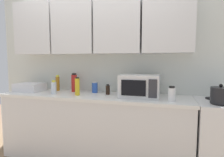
# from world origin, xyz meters

# --- Properties ---
(wall_back_with_cabinets) EXTENTS (3.42, 0.38, 2.60)m
(wall_back_with_cabinets) POSITION_xyz_m (0.00, -0.07, 1.58)
(wall_back_with_cabinets) COLOR silver
(wall_back_with_cabinets) RESTS_ON ground_plane
(counter_run) EXTENTS (2.55, 0.63, 0.90)m
(counter_run) POSITION_xyz_m (0.00, -0.30, 0.45)
(counter_run) COLOR silver
(counter_run) RESTS_ON ground_plane
(kettle) EXTENTS (0.20, 0.20, 0.20)m
(kettle) POSITION_xyz_m (1.49, -0.46, 1.00)
(kettle) COLOR black
(kettle) RESTS_ON stove_range
(microwave) EXTENTS (0.48, 0.37, 0.28)m
(microwave) POSITION_xyz_m (0.62, -0.31, 1.04)
(microwave) COLOR silver
(microwave) RESTS_ON counter_run
(dish_rack) EXTENTS (0.38, 0.30, 0.12)m
(dish_rack) POSITION_xyz_m (-1.02, -0.30, 0.96)
(dish_rack) COLOR silver
(dish_rack) RESTS_ON counter_run
(bottle_white_jar) EXTENTS (0.08, 0.08, 0.17)m
(bottle_white_jar) POSITION_xyz_m (1.00, -0.46, 0.98)
(bottle_white_jar) COLOR white
(bottle_white_jar) RESTS_ON counter_run
(bottle_yellow_mustard) EXTENTS (0.06, 0.06, 0.24)m
(bottle_yellow_mustard) POSITION_xyz_m (-0.19, -0.40, 1.02)
(bottle_yellow_mustard) COLOR gold
(bottle_yellow_mustard) RESTS_ON counter_run
(bottle_red_sauce) EXTENTS (0.08, 0.08, 0.27)m
(bottle_red_sauce) POSITION_xyz_m (-0.36, -0.14, 1.03)
(bottle_red_sauce) COLOR red
(bottle_red_sauce) RESTS_ON counter_run
(bottle_blue_cleaner) EXTENTS (0.08, 0.08, 0.16)m
(bottle_blue_cleaner) POSITION_xyz_m (-0.04, -0.15, 0.98)
(bottle_blue_cleaner) COLOR #2D56B7
(bottle_blue_cleaner) RESTS_ON counter_run
(bottle_soy_dark) EXTENTS (0.06, 0.06, 0.14)m
(bottle_soy_dark) POSITION_xyz_m (0.18, -0.23, 0.96)
(bottle_soy_dark) COLOR black
(bottle_soy_dark) RESTS_ON counter_run
(bottle_clear_tall) EXTENTS (0.07, 0.07, 0.19)m
(bottle_clear_tall) POSITION_xyz_m (-0.53, -0.42, 0.99)
(bottle_clear_tall) COLOR silver
(bottle_clear_tall) RESTS_ON counter_run
(bottle_amber_vinegar) EXTENTS (0.06, 0.06, 0.24)m
(bottle_amber_vinegar) POSITION_xyz_m (-0.64, -0.15, 1.02)
(bottle_amber_vinegar) COLOR #AD701E
(bottle_amber_vinegar) RESTS_ON counter_run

